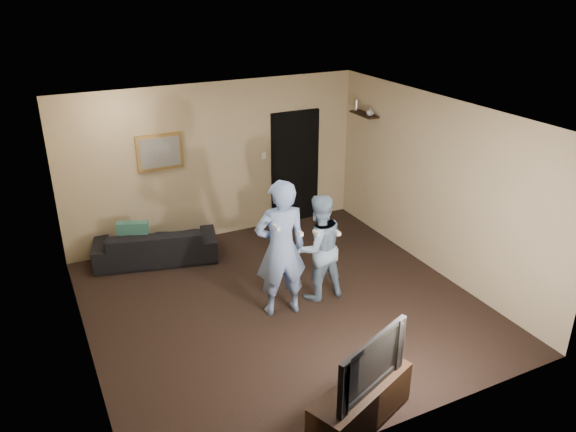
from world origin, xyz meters
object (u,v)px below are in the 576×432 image
television (364,360)px  wii_player_right (318,247)px  wii_player_left (281,249)px  tv_console (361,403)px  sofa (156,244)px

television → wii_player_right: size_ratio=0.69×
wii_player_right → wii_player_left: bearing=-168.7°
wii_player_left → tv_console: bearing=-94.6°
sofa → wii_player_right: 2.72m
television → sofa: bearing=80.3°
tv_console → television: size_ratio=1.20×
television → wii_player_left: (0.18, 2.18, 0.16)m
sofa → television: (0.95, -4.34, 0.50)m
sofa → television: 4.47m
tv_console → wii_player_left: wii_player_left is taller
tv_console → wii_player_right: wii_player_right is taller
sofa → television: size_ratio=1.79×
sofa → wii_player_left: wii_player_left is taller
tv_console → wii_player_left: 2.29m
wii_player_left → wii_player_right: size_ratio=1.23×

